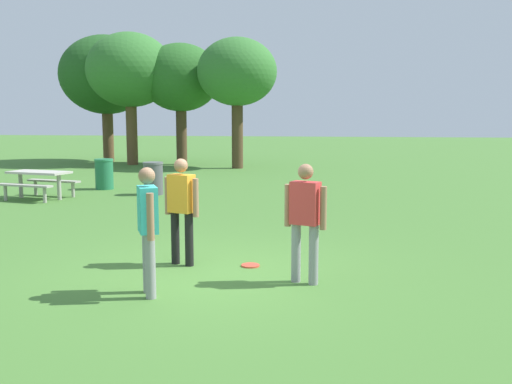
% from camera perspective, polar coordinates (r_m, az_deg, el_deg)
% --- Properties ---
extents(ground_plane, '(120.00, 120.00, 0.00)m').
position_cam_1_polar(ground_plane, '(8.29, -5.00, -8.26)').
color(ground_plane, '#447530').
extents(person_thrower, '(0.58, 0.33, 1.64)m').
position_cam_1_polar(person_thrower, '(8.64, -7.53, -1.25)').
color(person_thrower, black).
rests_on(person_thrower, ground).
extents(person_catcher, '(0.58, 0.33, 1.64)m').
position_cam_1_polar(person_catcher, '(7.64, 4.99, -2.36)').
color(person_catcher, gray).
rests_on(person_catcher, ground).
extents(person_bystander, '(0.37, 0.55, 1.64)m').
position_cam_1_polar(person_bystander, '(7.22, -10.87, -3.06)').
color(person_bystander, gray).
rests_on(person_bystander, ground).
extents(frisbee, '(0.28, 0.28, 0.03)m').
position_cam_1_polar(frisbee, '(8.67, -0.57, -7.43)').
color(frisbee, '#E04733').
rests_on(frisbee, ground).
extents(picnic_table_near, '(1.94, 1.72, 0.77)m').
position_cam_1_polar(picnic_table_near, '(16.81, -21.06, 1.26)').
color(picnic_table_near, '#B2ADA3').
rests_on(picnic_table_near, ground).
extents(trash_can_beside_table, '(0.59, 0.59, 0.96)m').
position_cam_1_polar(trash_can_beside_table, '(16.81, -10.34, 1.37)').
color(trash_can_beside_table, '#515156').
rests_on(trash_can_beside_table, ground).
extents(trash_can_further_along, '(0.59, 0.59, 0.96)m').
position_cam_1_polar(trash_can_further_along, '(18.44, -15.09, 1.77)').
color(trash_can_further_along, '#237047').
rests_on(trash_can_further_along, ground).
extents(tree_tall_left, '(4.65, 4.65, 6.37)m').
position_cam_1_polar(tree_tall_left, '(30.10, -14.92, 11.32)').
color(tree_tall_left, brown).
rests_on(tree_tall_left, ground).
extents(tree_broad_center, '(4.10, 4.10, 6.23)m').
position_cam_1_polar(tree_broad_center, '(27.82, -12.61, 11.87)').
color(tree_broad_center, brown).
rests_on(tree_broad_center, ground).
extents(tree_far_right, '(3.77, 3.77, 5.74)m').
position_cam_1_polar(tree_far_right, '(27.50, -7.63, 11.31)').
color(tree_far_right, '#4C3823').
rests_on(tree_far_right, ground).
extents(tree_slender_mid, '(3.50, 3.50, 5.73)m').
position_cam_1_polar(tree_slender_mid, '(25.24, -1.92, 11.93)').
color(tree_slender_mid, '#4C3823').
rests_on(tree_slender_mid, ground).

